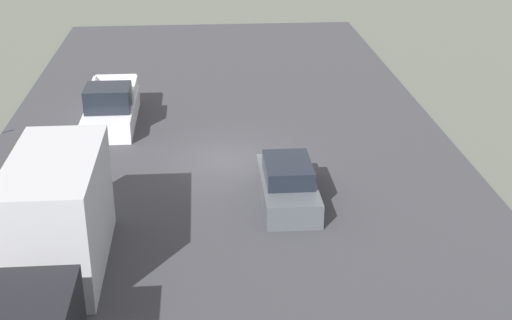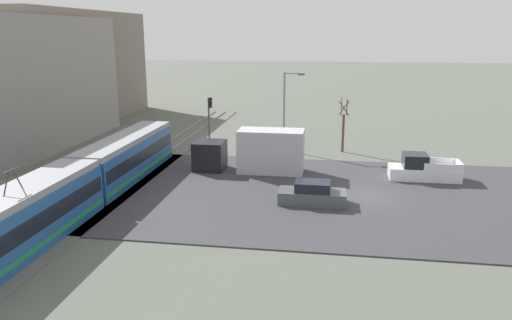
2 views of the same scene
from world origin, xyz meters
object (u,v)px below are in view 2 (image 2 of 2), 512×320
(traffic_light_pole, at_px, (210,117))
(street_tree, at_px, (343,128))
(sedan_car_0, at_px, (312,194))
(street_lamp_near_crossing, at_px, (286,105))
(light_rail_tram, at_px, (83,183))
(pickup_truck, at_px, (423,170))
(box_truck, at_px, (256,152))

(traffic_light_pole, xyz_separation_m, street_tree, (1.80, -12.38, -1.01))
(sedan_car_0, relative_size, street_lamp_near_crossing, 0.59)
(street_lamp_near_crossing, bearing_deg, light_rail_tram, 147.62)
(pickup_truck, relative_size, street_lamp_near_crossing, 0.71)
(pickup_truck, distance_m, street_lamp_near_crossing, 14.39)
(light_rail_tram, bearing_deg, street_tree, -42.67)
(box_truck, bearing_deg, street_lamp_near_crossing, -11.60)
(sedan_car_0, relative_size, traffic_light_pole, 0.86)
(light_rail_tram, bearing_deg, sedan_car_0, -79.31)
(box_truck, bearing_deg, traffic_light_pole, 39.83)
(light_rail_tram, height_order, box_truck, light_rail_tram)
(light_rail_tram, height_order, pickup_truck, light_rail_tram)
(traffic_light_pole, bearing_deg, box_truck, -140.17)
(pickup_truck, height_order, street_lamp_near_crossing, street_lamp_near_crossing)
(box_truck, height_order, traffic_light_pole, traffic_light_pole)
(box_truck, relative_size, street_lamp_near_crossing, 1.19)
(box_truck, bearing_deg, pickup_truck, -90.76)
(traffic_light_pole, relative_size, street_lamp_near_crossing, 0.69)
(traffic_light_pole, height_order, street_lamp_near_crossing, street_lamp_near_crossing)
(box_truck, relative_size, sedan_car_0, 2.01)
(light_rail_tram, xyz_separation_m, box_truck, (9.85, -9.69, 0.04))
(sedan_car_0, bearing_deg, light_rail_tram, 100.69)
(sedan_car_0, bearing_deg, box_truck, 34.37)
(sedan_car_0, height_order, traffic_light_pole, traffic_light_pole)
(street_lamp_near_crossing, bearing_deg, street_tree, -87.68)
(light_rail_tram, xyz_separation_m, pickup_truck, (9.68, -22.62, -0.81))
(pickup_truck, relative_size, street_tree, 1.03)
(traffic_light_pole, bearing_deg, light_rail_tram, 165.19)
(light_rail_tram, height_order, sedan_car_0, light_rail_tram)
(sedan_car_0, relative_size, street_tree, 0.86)
(pickup_truck, bearing_deg, sedan_car_0, 130.63)
(pickup_truck, xyz_separation_m, traffic_light_pole, (6.62, 18.31, 2.51))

